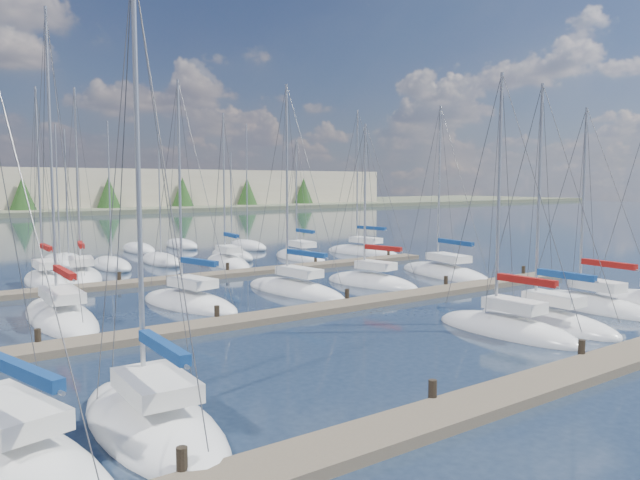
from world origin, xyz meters
TOP-DOWN VIEW (x-y plane):
  - ground at (0.00, 60.00)m, footprint 400.00×400.00m
  - dock_near at (0.00, 2.01)m, footprint 44.00×1.93m
  - dock_mid at (0.00, 16.01)m, footprint 44.00×1.93m
  - dock_far at (0.00, 30.01)m, footprint 44.00×1.93m
  - sailboat_d at (5.45, 7.34)m, footprint 2.44×7.41m
  - sailboat_e at (8.21, 7.19)m, footprint 2.58×7.49m
  - sailboat_q at (13.63, 35.48)m, footprint 3.47×7.87m
  - sailboat_i at (-9.88, 22.01)m, footprint 3.29×10.03m
  - sailboat_j at (-3.34, 21.52)m, footprint 4.12×8.02m
  - sailboat_n at (-7.86, 34.27)m, footprint 2.58×7.65m
  - sailboat_l at (9.27, 20.87)m, footprint 3.67×7.57m
  - sailboat_b at (-15.07, 6.58)m, footprint 5.14×10.06m
  - sailboat_o at (-5.39, 34.64)m, footprint 4.20×7.83m
  - sailboat_p at (6.44, 35.49)m, footprint 3.69×7.94m
  - sailboat_m at (16.39, 21.02)m, footprint 4.48×9.81m
  - sailboat_r at (20.48, 35.02)m, footprint 3.66×8.99m
  - sailboat_k at (3.58, 21.43)m, footprint 3.18×8.97m
  - sailboat_c at (-11.37, 6.29)m, footprint 3.35×8.10m
  - sailboat_f at (13.55, 8.12)m, footprint 2.92×7.99m
  - distant_boats at (-4.34, 43.76)m, footprint 36.93×20.75m

SIDE VIEW (x-z plane):
  - ground at x=0.00m, z-range 0.00..0.00m
  - dock_near at x=0.00m, z-range -0.40..0.70m
  - dock_mid at x=0.00m, z-range -0.40..0.70m
  - dock_far at x=0.00m, z-range -0.40..0.70m
  - sailboat_b at x=-15.07m, z-range -6.39..6.73m
  - sailboat_q at x=13.63m, z-range -5.44..5.79m
  - sailboat_m at x=16.39m, z-range -6.34..6.68m
  - sailboat_c at x=-11.37m, z-range -6.48..6.83m
  - sailboat_l at x=9.27m, z-range -5.45..5.81m
  - sailboat_j at x=-3.34m, z-range -6.30..6.66m
  - sailboat_f at x=13.55m, z-range -5.52..5.89m
  - sailboat_p at x=6.44m, z-range -6.35..6.72m
  - sailboat_e at x=8.21m, z-range -5.83..6.20m
  - sailboat_r at x=20.48m, z-range -6.93..7.30m
  - sailboat_d at x=5.45m, z-range -5.95..6.32m
  - sailboat_k at x=3.58m, z-range -6.49..6.87m
  - sailboat_i at x=-9.88m, z-range -7.76..8.13m
  - sailboat_o at x=-5.39m, z-range -6.80..7.18m
  - sailboat_n at x=-7.86m, z-range -6.68..7.08m
  - distant_boats at x=-4.34m, z-range -6.36..6.94m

